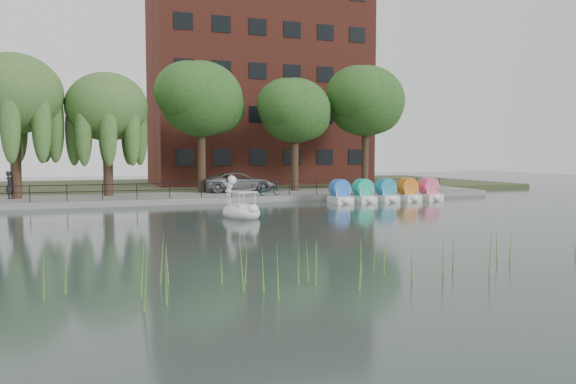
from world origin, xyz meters
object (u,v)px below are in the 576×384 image
bicycle (270,188)px  swan_boat (241,209)px  minivan (240,181)px  pedestrian (9,183)px

bicycle → swan_boat: size_ratio=0.61×
swan_boat → minivan: bearing=56.4°
minivan → swan_boat: 12.89m
minivan → pedestrian: bearing=98.4°
minivan → swan_boat: swan_boat is taller
bicycle → swan_boat: (-4.37, -8.52, -0.44)m
minivan → bicycle: 4.05m
pedestrian → bicycle: bearing=-118.8°
swan_boat → bicycle: bearing=44.3°
bicycle → pedestrian: (-16.04, 2.79, 0.49)m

